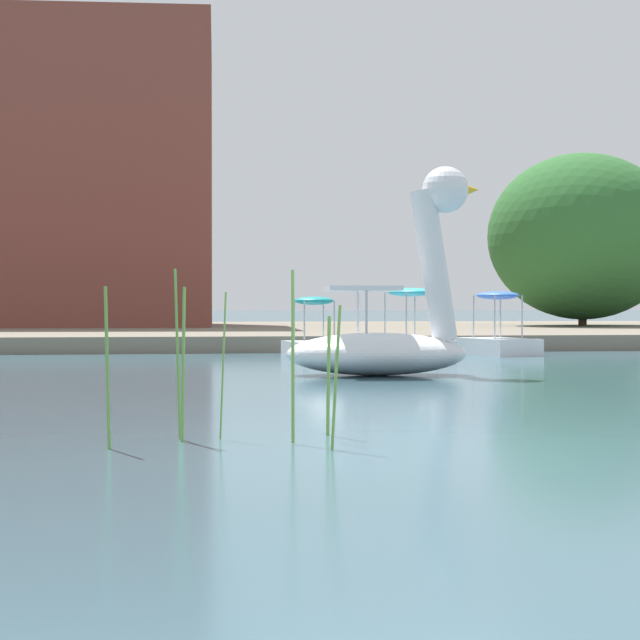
% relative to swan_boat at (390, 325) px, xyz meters
% --- Properties ---
extents(ground_plane, '(505.16, 505.16, 0.00)m').
position_rel_swan_boat_xyz_m(ground_plane, '(-1.97, -9.75, -0.87)').
color(ground_plane, '#385966').
extents(shore_bank_far, '(113.38, 25.95, 0.42)m').
position_rel_swan_boat_xyz_m(shore_bank_far, '(-1.97, 22.52, -0.66)').
color(shore_bank_far, slate).
rests_on(shore_bank_far, ground_plane).
extents(swan_boat, '(3.38, 2.00, 3.57)m').
position_rel_swan_boat_xyz_m(swan_boat, '(0.00, 0.00, 0.00)').
color(swan_boat, white).
rests_on(swan_boat, ground_plane).
extents(pedal_boat_blue, '(1.66, 2.44, 1.53)m').
position_rel_swan_boat_xyz_m(pedal_boat_blue, '(4.32, 7.69, -0.44)').
color(pedal_boat_blue, white).
rests_on(pedal_boat_blue, ground_plane).
extents(pedal_boat_cyan, '(1.74, 2.47, 1.60)m').
position_rel_swan_boat_xyz_m(pedal_boat_cyan, '(2.08, 7.33, -0.40)').
color(pedal_boat_cyan, white).
rests_on(pedal_boat_cyan, ground_plane).
extents(pedal_boat_teal, '(1.37, 2.07, 1.40)m').
position_rel_swan_boat_xyz_m(pedal_boat_teal, '(-0.15, 7.75, -0.45)').
color(pedal_boat_teal, white).
rests_on(pedal_boat_teal, ground_plane).
extents(tree_willow_near_path, '(10.44, 10.45, 6.54)m').
position_rel_swan_boat_xyz_m(tree_willow_near_path, '(12.40, 22.83, 2.94)').
color(tree_willow_near_path, '#423323').
rests_on(tree_willow_near_path, shore_bank_far).
extents(reed_clump_foreground, '(2.02, 1.13, 1.52)m').
position_rel_swan_boat_xyz_m(reed_clump_foreground, '(-3.35, -9.34, -0.20)').
color(reed_clump_foreground, '#669942').
rests_on(reed_clump_foreground, ground_plane).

